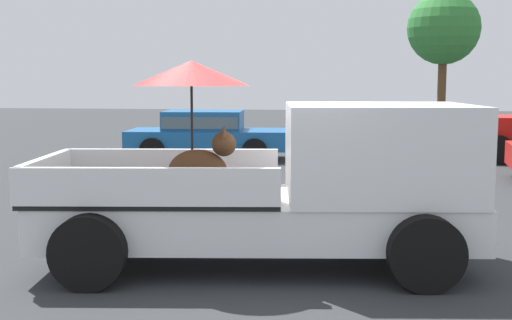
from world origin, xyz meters
TOP-DOWN VIEW (x-y plane):
  - ground_plane at (0.00, 0.00)m, footprint 80.00×80.00m
  - pickup_truck_main at (0.45, 0.05)m, footprint 5.24×2.75m
  - parked_sedan_near at (-2.83, 10.18)m, footprint 4.42×2.24m
  - tree_by_lot at (4.54, 18.50)m, footprint 2.72×2.72m

SIDE VIEW (x-z plane):
  - ground_plane at x=0.00m, z-range 0.00..0.00m
  - parked_sedan_near at x=-2.83m, z-range 0.08..1.41m
  - pickup_truck_main at x=0.45m, z-range -0.22..2.18m
  - tree_by_lot at x=4.54m, z-range 1.33..6.78m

